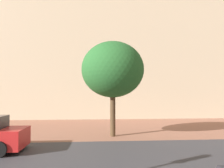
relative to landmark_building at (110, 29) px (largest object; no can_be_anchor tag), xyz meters
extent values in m
plane|color=#93604C|center=(-1.73, -17.70, -10.90)|extent=(120.00, 120.00, 0.00)
cube|color=#38383D|center=(-1.73, -20.27, -10.90)|extent=(120.00, 6.54, 0.00)
cube|color=beige|center=(0.16, 0.22, -2.32)|extent=(27.93, 12.94, 17.15)
cylinder|color=black|center=(-5.96, -17.89, -10.58)|extent=(0.64, 0.22, 0.64)
cylinder|color=#4C3823|center=(-1.03, -15.53, -9.65)|extent=(0.32, 0.32, 2.50)
ellipsoid|color=#235B28|center=(-1.03, -15.53, -6.89)|extent=(3.76, 3.76, 3.39)
camera|label=1|loc=(-2.26, -29.48, -8.38)|focal=37.31mm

